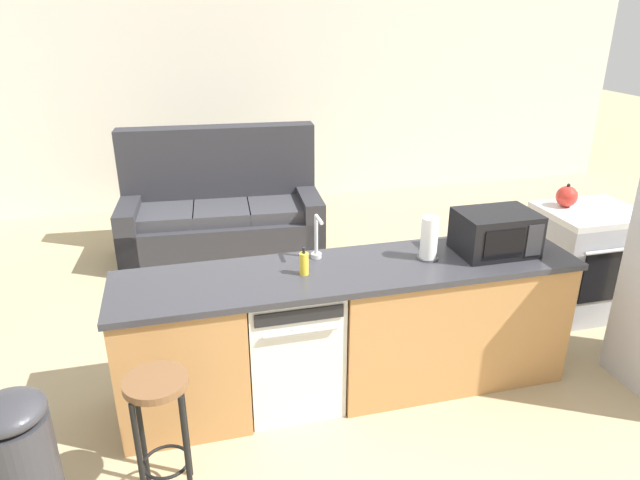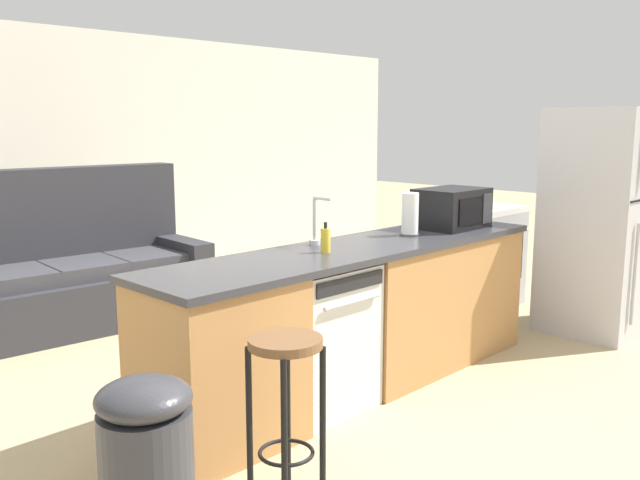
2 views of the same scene
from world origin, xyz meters
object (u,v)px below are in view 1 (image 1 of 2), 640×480
Objects in this scene: dishwasher at (290,342)px; bar_stool at (160,413)px; microwave at (496,232)px; couch at (222,214)px; trash_bin at (20,461)px; stove_range at (584,261)px; paper_towel_roll at (429,239)px; soap_bottle at (304,263)px; kettle at (567,196)px.

dishwasher reaches higher than bar_stool.
microwave is 0.24× the size of couch.
bar_stool is at bearing -0.98° from trash_bin.
couch is at bearing 143.67° from stove_range.
paper_towel_roll reaches higher than soap_bottle.
stove_range is 1.46m from microwave.
microwave is at bearing -147.06° from kettle.
microwave reaches higher than stove_range.
kettle is at bearing 141.81° from stove_range.
dishwasher is 1.68× the size of microwave.
dishwasher is 0.41× the size of couch.
trash_bin is at bearing -167.56° from microwave.
dishwasher is 1.03m from bar_stool.
paper_towel_roll is 0.14× the size of couch.
soap_bottle reaches higher than dishwasher.
microwave reaches higher than dishwasher.
microwave reaches higher than soap_bottle.
paper_towel_roll reaches higher than kettle.
stove_range is 5.11× the size of soap_bottle.
dishwasher is at bearing -179.21° from paper_towel_roll.
soap_bottle is 2.44m from kettle.
microwave is 2.33m from bar_stool.
kettle is (1.05, 0.68, -0.05)m from microwave.
kettle is 0.28× the size of bar_stool.
paper_towel_roll is at bearing 20.88° from bar_stool.
paper_towel_roll is at bearing 15.08° from trash_bin.
microwave is 1.25m from kettle.
paper_towel_roll reaches higher than bar_stool.
dishwasher is at bearing 23.26° from trash_bin.
trash_bin is at bearing 179.02° from bar_stool.
couch is at bearing 121.17° from microwave.
kettle is 3.52m from bar_stool.
paper_towel_roll is 0.83m from soap_bottle.
bar_stool is 1.00× the size of trash_bin.
trash_bin is (-1.56, -0.62, -0.59)m from soap_bottle.
soap_bottle reaches higher than bar_stool.
paper_towel_roll is 1.60× the size of soap_bottle.
bar_stool is at bearing -100.62° from couch.
paper_towel_roll is 1.38× the size of kettle.
microwave is 2.99m from trash_bin.
bar_stool is at bearing -144.75° from soap_bottle.
kettle is at bearing 23.74° from paper_towel_roll.
paper_towel_roll reaches higher than dishwasher.
trash_bin is at bearing -163.83° from stove_range.
couch is (-2.62, 1.92, -0.59)m from kettle.
microwave is 0.68× the size of bar_stool.
paper_towel_roll is (-1.68, -0.54, 0.59)m from stove_range.
kettle is at bearing 16.47° from soap_bottle.
paper_towel_roll is at bearing 0.79° from dishwasher.
dishwasher reaches higher than trash_bin.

